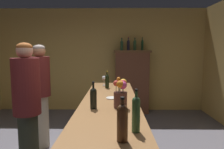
# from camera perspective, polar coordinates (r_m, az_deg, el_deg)

# --- Properties ---
(wall_back) EXTENTS (5.63, 0.12, 2.72)m
(wall_back) POSITION_cam_1_polar(r_m,az_deg,el_deg) (5.69, -3.13, 3.93)
(wall_back) COLOR tan
(wall_back) RESTS_ON ground
(bar_counter) EXTENTS (0.68, 2.77, 1.02)m
(bar_counter) POSITION_cam_1_polar(r_m,az_deg,el_deg) (2.75, -0.57, -17.28)
(bar_counter) COLOR olive
(bar_counter) RESTS_ON ground
(display_cabinet) EXTENTS (0.93, 0.42, 1.63)m
(display_cabinet) POSITION_cam_1_polar(r_m,az_deg,el_deg) (5.44, 5.40, -1.63)
(display_cabinet) COLOR brown
(display_cabinet) RESTS_ON ground
(wine_bottle_pinot) EXTENTS (0.07, 0.07, 0.29)m
(wine_bottle_pinot) POSITION_cam_1_polar(r_m,az_deg,el_deg) (2.21, -5.08, -6.16)
(wine_bottle_pinot) COLOR black
(wine_bottle_pinot) RESTS_ON bar_counter
(wine_bottle_malbec) EXTENTS (0.07, 0.07, 0.30)m
(wine_bottle_malbec) POSITION_cam_1_polar(r_m,az_deg,el_deg) (1.43, 2.83, -12.50)
(wine_bottle_malbec) COLOR #492B18
(wine_bottle_malbec) RESTS_ON bar_counter
(wine_bottle_syrah) EXTENTS (0.06, 0.06, 0.33)m
(wine_bottle_syrah) POSITION_cam_1_polar(r_m,az_deg,el_deg) (1.59, 6.56, -10.28)
(wine_bottle_syrah) COLOR #2E5331
(wine_bottle_syrah) RESTS_ON bar_counter
(wine_bottle_rose) EXTENTS (0.06, 0.06, 0.28)m
(wine_bottle_rose) POSITION_cam_1_polar(r_m,az_deg,el_deg) (3.39, -1.34, -1.63)
(wine_bottle_rose) COLOR black
(wine_bottle_rose) RESTS_ON bar_counter
(wine_glass_front) EXTENTS (0.07, 0.07, 0.17)m
(wine_glass_front) POSITION_cam_1_polar(r_m,az_deg,el_deg) (3.64, -2.19, -1.09)
(wine_glass_front) COLOR white
(wine_glass_front) RESTS_ON bar_counter
(wine_glass_mid) EXTENTS (0.07, 0.07, 0.15)m
(wine_glass_mid) POSITION_cam_1_polar(r_m,az_deg,el_deg) (3.00, 2.93, -2.98)
(wine_glass_mid) COLOR white
(wine_glass_mid) RESTS_ON bar_counter
(flower_arrangement) EXTENTS (0.15, 0.15, 0.33)m
(flower_arrangement) POSITION_cam_1_polar(r_m,az_deg,el_deg) (2.23, 2.42, -5.13)
(flower_arrangement) COLOR #502C28
(flower_arrangement) RESTS_ON bar_counter
(cheese_plate) EXTENTS (0.16, 0.16, 0.01)m
(cheese_plate) POSITION_cam_1_polar(r_m,az_deg,el_deg) (2.68, 0.03, -6.41)
(cheese_plate) COLOR white
(cheese_plate) RESTS_ON bar_counter
(display_bottle_left) EXTENTS (0.07, 0.07, 0.31)m
(display_bottle_left) POSITION_cam_1_polar(r_m,az_deg,el_deg) (5.37, 2.69, 8.06)
(display_bottle_left) COLOR #254B33
(display_bottle_left) RESTS_ON display_cabinet
(display_bottle_midleft) EXTENTS (0.07, 0.07, 0.33)m
(display_bottle_midleft) POSITION_cam_1_polar(r_m,az_deg,el_deg) (5.38, 4.49, 8.13)
(display_bottle_midleft) COLOR #242132
(display_bottle_midleft) RESTS_ON display_cabinet
(display_bottle_center) EXTENTS (0.08, 0.08, 0.32)m
(display_bottle_center) POSITION_cam_1_polar(r_m,az_deg,el_deg) (5.40, 6.24, 8.12)
(display_bottle_center) COLOR #2C4C2D
(display_bottle_center) RESTS_ON display_cabinet
(display_bottle_midright) EXTENTS (0.06, 0.06, 0.32)m
(display_bottle_midright) POSITION_cam_1_polar(r_m,az_deg,el_deg) (5.42, 8.25, 8.06)
(display_bottle_midright) COLOR #17371F
(display_bottle_midright) RESTS_ON display_cabinet
(patron_in_navy) EXTENTS (0.32, 0.32, 1.72)m
(patron_in_navy) POSITION_cam_1_polar(r_m,az_deg,el_deg) (3.66, -18.87, -4.26)
(patron_in_navy) COLOR #BBB199
(patron_in_navy) RESTS_ON ground
(patron_in_grey) EXTENTS (0.32, 0.32, 1.71)m
(patron_in_grey) POSITION_cam_1_polar(r_m,az_deg,el_deg) (2.70, -22.11, -8.32)
(patron_in_grey) COLOR #2D3326
(patron_in_grey) RESTS_ON ground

